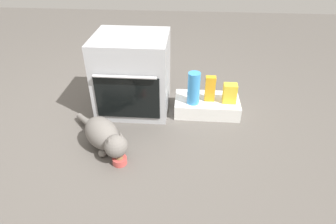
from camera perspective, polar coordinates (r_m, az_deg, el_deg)
ground at (r=2.51m, az=-8.79°, el=-3.88°), size 8.00×8.00×0.00m
oven at (r=2.66m, az=-7.07°, el=7.58°), size 0.65×0.61×0.71m
pantry_cabinet at (r=2.73m, az=7.76°, el=1.35°), size 0.60×0.34×0.14m
food_bowl at (r=2.20m, az=-9.64°, el=-9.44°), size 0.11×0.11×0.08m
cat at (r=2.28m, az=-12.62°, el=-4.61°), size 0.57×0.60×0.25m
juice_carton at (r=2.62m, az=8.42°, el=4.64°), size 0.09×0.06×0.24m
water_bottle at (r=2.55m, az=5.17°, el=4.74°), size 0.11×0.11×0.30m
snack_bag at (r=2.64m, az=12.26°, el=3.68°), size 0.12×0.09×0.18m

